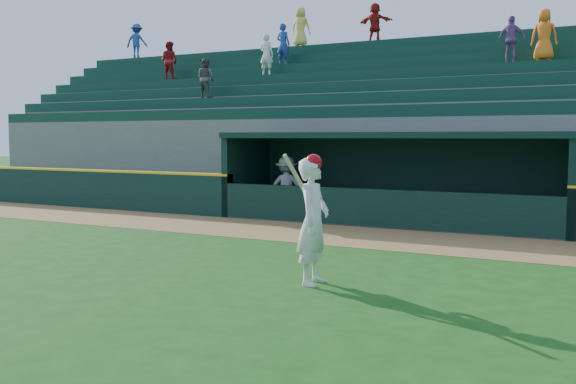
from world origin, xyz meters
name	(u,v)px	position (x,y,z in m)	size (l,w,h in m)	color
ground	(244,276)	(0.00, 0.00, 0.00)	(120.00, 120.00, 0.00)	#194C13
warning_track	(353,236)	(0.00, 4.90, 0.01)	(40.00, 3.00, 0.01)	olive
field_wall_left	(42,187)	(-12.25, 6.55, 0.60)	(15.50, 0.30, 1.20)	black
wall_stripe_left	(41,169)	(-12.25, 6.55, 1.23)	(15.50, 0.32, 0.06)	yellow
dugout_player_inside	(287,187)	(-3.10, 7.41, 0.88)	(1.14, 0.65, 1.76)	#A5A59F
dugout	(396,172)	(0.00, 8.00, 1.36)	(9.40, 2.80, 2.46)	slate
stands	(439,135)	(-0.01, 12.58, 2.40)	(34.50, 6.25, 7.58)	slate
batter_at_plate	(313,220)	(1.27, 0.04, 1.03)	(0.61, 0.84, 2.09)	white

